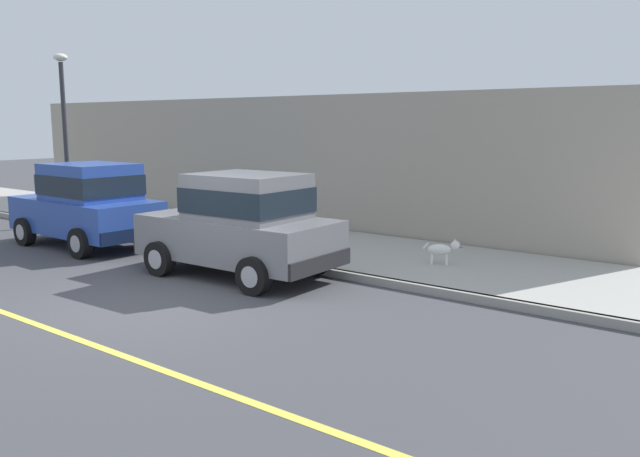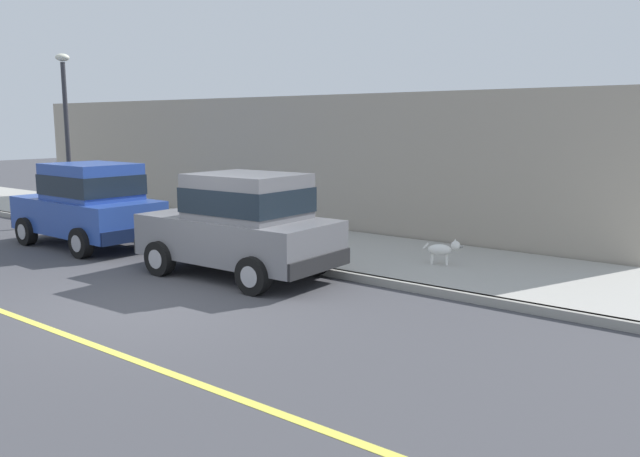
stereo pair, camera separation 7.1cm
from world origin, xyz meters
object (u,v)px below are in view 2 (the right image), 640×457
car_grey_hatchback (242,223)px  street_lamp (66,117)px  dog_white (443,249)px  car_blue_hatchback (89,203)px

car_grey_hatchback → street_lamp: (1.33, 7.84, 1.93)m
car_grey_hatchback → dog_white: car_grey_hatchback is taller
dog_white → car_blue_hatchback: bearing=109.5°
street_lamp → dog_white: bearing=-83.2°
car_blue_hatchback → dog_white: bearing=-70.5°
car_grey_hatchback → dog_white: 3.79m
car_blue_hatchback → dog_white: size_ratio=5.49×
car_grey_hatchback → street_lamp: size_ratio=0.87×
dog_white → street_lamp: street_lamp is taller
dog_white → car_grey_hatchback: bearing=133.5°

